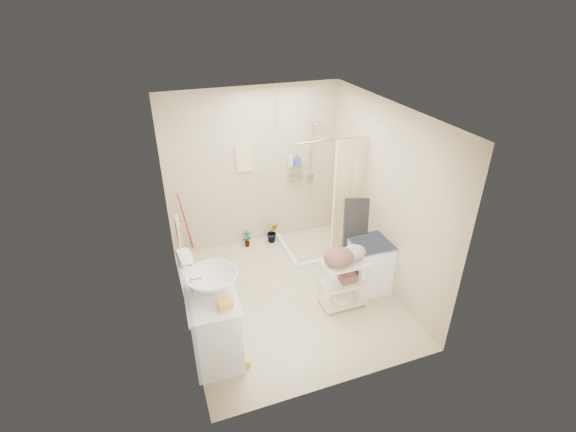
{
  "coord_description": "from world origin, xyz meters",
  "views": [
    {
      "loc": [
        -1.58,
        -4.36,
        3.83
      ],
      "look_at": [
        0.09,
        0.25,
        1.14
      ],
      "focal_mm": 26.0,
      "sensor_mm": 36.0,
      "label": 1
    }
  ],
  "objects_px": {
    "vanity": "(213,321)",
    "toilet": "(207,271)",
    "washing_machine": "(369,265)",
    "laundry_rack": "(344,279)"
  },
  "relations": [
    {
      "from": "washing_machine",
      "to": "laundry_rack",
      "type": "relative_size",
      "value": 0.91
    },
    {
      "from": "toilet",
      "to": "washing_machine",
      "type": "xyz_separation_m",
      "value": [
        2.18,
        -0.66,
        0.02
      ]
    },
    {
      "from": "laundry_rack",
      "to": "washing_machine",
      "type": "bearing_deg",
      "value": 22.12
    },
    {
      "from": "toilet",
      "to": "laundry_rack",
      "type": "relative_size",
      "value": 0.87
    },
    {
      "from": "washing_machine",
      "to": "laundry_rack",
      "type": "bearing_deg",
      "value": -156.12
    },
    {
      "from": "toilet",
      "to": "laundry_rack",
      "type": "xyz_separation_m",
      "value": [
        1.68,
        -0.88,
        0.05
      ]
    },
    {
      "from": "washing_machine",
      "to": "vanity",
      "type": "bearing_deg",
      "value": -168.21
    },
    {
      "from": "vanity",
      "to": "toilet",
      "type": "relative_size",
      "value": 1.38
    },
    {
      "from": "toilet",
      "to": "washing_machine",
      "type": "bearing_deg",
      "value": -112.86
    },
    {
      "from": "toilet",
      "to": "laundry_rack",
      "type": "bearing_deg",
      "value": -123.45
    }
  ]
}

